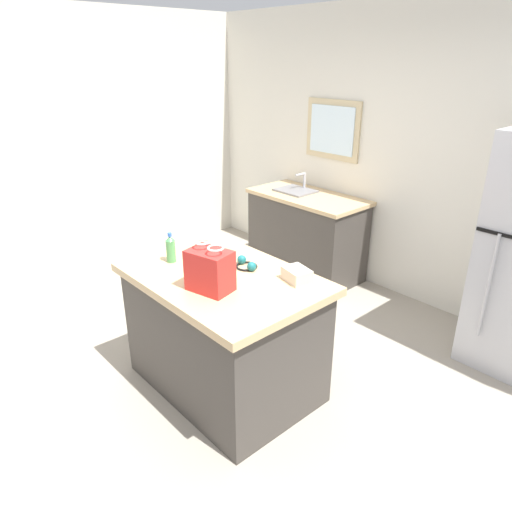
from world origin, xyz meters
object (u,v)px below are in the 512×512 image
at_px(kitchen_island, 224,332).
at_px(bottle, 171,249).
at_px(shopping_bag, 210,270).
at_px(small_box, 297,275).
at_px(ear_defenders, 247,264).

relative_size(kitchen_island, bottle, 6.24).
distance_m(shopping_bag, small_box, 0.57).
bearing_deg(shopping_bag, bottle, 173.92).
xyz_separation_m(kitchen_island, shopping_bag, (0.12, -0.19, 0.57)).
height_order(small_box, bottle, bottle).
height_order(bottle, ear_defenders, bottle).
height_order(shopping_bag, small_box, shopping_bag).
bearing_deg(kitchen_island, small_box, 37.81).
distance_m(kitchen_island, bottle, 0.69).
height_order(kitchen_island, bottle, bottle).
bearing_deg(ear_defenders, kitchen_island, -94.48).
distance_m(bottle, ear_defenders, 0.55).
height_order(shopping_bag, ear_defenders, shopping_bag).
relative_size(shopping_bag, ear_defenders, 1.55).
relative_size(kitchen_island, ear_defenders, 6.80).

